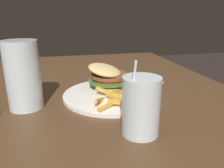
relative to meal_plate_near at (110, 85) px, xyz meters
The scene contains 5 objects.
dining_table 0.25m from the meal_plate_near, 80.85° to the left, with size 1.31×1.25×0.71m.
meal_plate_near is the anchor object (origin of this frame).
beer_glass 0.26m from the meal_plate_near, 102.54° to the left, with size 0.09×0.09×0.18m.
juice_glass 0.26m from the meal_plate_near, behind, with size 0.08×0.08×0.17m.
spoon 0.18m from the meal_plate_near, 42.26° to the right, with size 0.11×0.14×0.01m.
Camera 1 is at (-0.68, -0.06, 0.96)m, focal length 35.00 mm.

